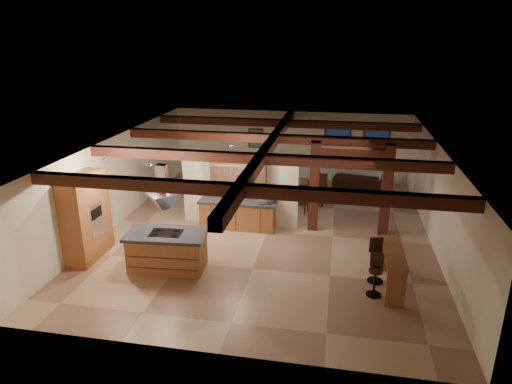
% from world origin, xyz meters
% --- Properties ---
extents(ground, '(12.00, 12.00, 0.00)m').
position_xyz_m(ground, '(0.00, 0.00, 0.00)').
color(ground, tan).
rests_on(ground, ground).
extents(room_walls, '(12.00, 12.00, 12.00)m').
position_xyz_m(room_walls, '(0.00, 0.00, 1.78)').
color(room_walls, silver).
rests_on(room_walls, ground).
extents(ceiling_beams, '(10.00, 12.00, 0.28)m').
position_xyz_m(ceiling_beams, '(0.00, 0.00, 2.76)').
color(ceiling_beams, '#37130D').
rests_on(ceiling_beams, room_walls).
extents(timber_posts, '(2.50, 0.30, 2.90)m').
position_xyz_m(timber_posts, '(2.50, 0.50, 1.76)').
color(timber_posts, '#37130D').
rests_on(timber_posts, ground).
extents(partition_wall, '(3.80, 0.18, 2.20)m').
position_xyz_m(partition_wall, '(-1.00, 0.50, 1.10)').
color(partition_wall, silver).
rests_on(partition_wall, ground).
extents(pantry_cabinet, '(0.67, 1.60, 2.40)m').
position_xyz_m(pantry_cabinet, '(-4.67, -2.60, 1.20)').
color(pantry_cabinet, '#93602F').
rests_on(pantry_cabinet, ground).
extents(back_counter, '(2.50, 0.66, 0.94)m').
position_xyz_m(back_counter, '(-1.00, 0.11, 0.48)').
color(back_counter, '#93602F').
rests_on(back_counter, ground).
extents(upper_display_cabinet, '(1.80, 0.36, 0.95)m').
position_xyz_m(upper_display_cabinet, '(-1.00, 0.31, 1.85)').
color(upper_display_cabinet, '#93602F').
rests_on(upper_display_cabinet, partition_wall).
extents(range_hood, '(1.10, 1.10, 1.40)m').
position_xyz_m(range_hood, '(-2.26, -2.85, 1.78)').
color(range_hood, silver).
rests_on(range_hood, room_walls).
extents(back_windows, '(2.70, 0.07, 1.70)m').
position_xyz_m(back_windows, '(2.80, 5.93, 1.50)').
color(back_windows, '#37130D').
rests_on(back_windows, room_walls).
extents(framed_art, '(0.65, 0.05, 0.85)m').
position_xyz_m(framed_art, '(-1.50, 5.94, 1.70)').
color(framed_art, '#37130D').
rests_on(framed_art, room_walls).
extents(recessed_cans, '(3.16, 2.46, 0.03)m').
position_xyz_m(recessed_cans, '(-2.53, -1.93, 2.87)').
color(recessed_cans, silver).
rests_on(recessed_cans, room_walls).
extents(kitchen_island, '(2.18, 1.27, 1.05)m').
position_xyz_m(kitchen_island, '(-2.26, -2.85, 0.53)').
color(kitchen_island, '#93602F').
rests_on(kitchen_island, ground).
extents(dining_table, '(1.95, 1.48, 0.61)m').
position_xyz_m(dining_table, '(0.75, 2.63, 0.30)').
color(dining_table, '#431910').
rests_on(dining_table, ground).
extents(sofa, '(2.20, 1.21, 0.61)m').
position_xyz_m(sofa, '(3.00, 5.02, 0.30)').
color(sofa, black).
rests_on(sofa, ground).
extents(microwave, '(0.53, 0.41, 0.26)m').
position_xyz_m(microwave, '(-0.10, 0.11, 1.07)').
color(microwave, silver).
rests_on(microwave, back_counter).
extents(bar_counter, '(0.49, 1.92, 1.01)m').
position_xyz_m(bar_counter, '(3.56, -2.79, 0.68)').
color(bar_counter, '#93602F').
rests_on(bar_counter, ground).
extents(side_table, '(0.54, 0.54, 0.59)m').
position_xyz_m(side_table, '(4.09, 5.03, 0.29)').
color(side_table, '#37130D').
rests_on(side_table, ground).
extents(table_lamp, '(0.25, 0.25, 0.30)m').
position_xyz_m(table_lamp, '(4.09, 5.03, 0.80)').
color(table_lamp, black).
rests_on(table_lamp, side_table).
extents(bar_stool_a, '(0.37, 0.38, 1.05)m').
position_xyz_m(bar_stool_a, '(3.13, -3.19, 0.54)').
color(bar_stool_a, black).
rests_on(bar_stool_a, ground).
extents(bar_stool_b, '(0.41, 0.43, 1.15)m').
position_xyz_m(bar_stool_b, '(3.19, -2.52, 0.59)').
color(bar_stool_b, black).
rests_on(bar_stool_b, ground).
extents(dining_chairs, '(2.18, 2.18, 1.17)m').
position_xyz_m(dining_chairs, '(0.75, 2.63, 0.60)').
color(dining_chairs, '#37130D').
rests_on(dining_chairs, ground).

